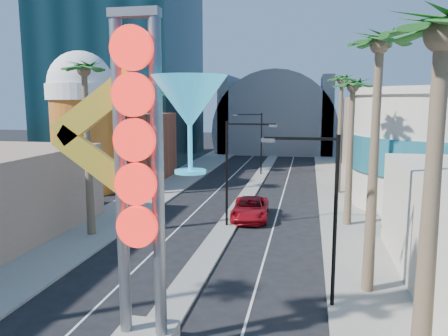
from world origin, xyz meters
TOP-DOWN VIEW (x-y plane):
  - sidewalk_west at (-9.50, 35.00)m, footprint 5.00×100.00m
  - sidewalk_east at (9.50, 35.00)m, footprint 5.00×100.00m
  - median at (0.00, 38.00)m, footprint 1.60×84.00m
  - brick_filler_west at (-16.00, 38.00)m, footprint 10.00×10.00m
  - filler_east at (16.00, 48.00)m, footprint 10.00×20.00m
  - beer_mug at (-17.00, 30.00)m, footprint 7.00×7.00m
  - turquoise_building at (18.00, 30.00)m, footprint 16.60×16.60m
  - canopy at (0.00, 72.00)m, footprint 22.00×16.00m
  - neon_sign at (0.82, 2.96)m, footprint 6.53×2.60m
  - streetlight_0 at (0.55, 20.00)m, footprint 3.79×0.25m
  - streetlight_1 at (-0.55, 44.00)m, footprint 3.79×0.25m
  - streetlight_2 at (6.72, 8.00)m, footprint 3.45×0.25m
  - palm_1 at (-9.00, 16.00)m, footprint 2.40×2.40m
  - palm_2 at (-9.00, 30.00)m, footprint 2.40×2.40m
  - palm_3 at (-9.00, 42.00)m, footprint 2.40×2.40m
  - palm_4 at (9.00, 0.00)m, footprint 2.40×2.40m
  - palm_5 at (9.00, 10.00)m, footprint 2.40×2.40m
  - palm_6 at (9.00, 22.00)m, footprint 2.40×2.40m
  - palm_7 at (9.00, 34.00)m, footprint 2.40×2.40m
  - red_pickup at (1.45, 22.61)m, footprint 3.20×6.29m
  - pedestrian_b at (11.26, 18.80)m, footprint 0.85×0.68m

SIDE VIEW (x-z plane):
  - sidewalk_west at x=-9.50m, z-range 0.00..0.15m
  - sidewalk_east at x=9.50m, z-range 0.00..0.15m
  - median at x=0.00m, z-range 0.00..0.15m
  - red_pickup at x=1.45m, z-range 0.00..1.70m
  - pedestrian_b at x=11.26m, z-range 0.15..1.83m
  - brick_filler_west at x=-16.00m, z-range 0.00..8.00m
  - canopy at x=0.00m, z-range -6.69..15.31m
  - streetlight_2 at x=6.72m, z-range 0.83..8.83m
  - streetlight_0 at x=0.55m, z-range 0.88..8.88m
  - streetlight_1 at x=-0.55m, z-range 0.88..8.88m
  - filler_east at x=16.00m, z-range 0.00..10.00m
  - turquoise_building at x=18.00m, z-range -0.05..10.55m
  - neon_sign at x=0.82m, z-range 1.03..13.58m
  - beer_mug at x=-17.00m, z-range 0.59..15.09m
  - palm_2 at x=-9.00m, z-range 3.88..15.08m
  - palm_3 at x=-9.00m, z-range 3.88..15.08m
  - palm_6 at x=9.00m, z-range 4.08..15.78m
  - palm_4 at x=9.00m, z-range 4.28..16.48m
  - palm_1 at x=-9.00m, z-range 4.47..17.17m
  - palm_7 at x=9.00m, z-range 4.47..17.17m
  - palm_5 at x=9.00m, z-range 4.67..17.87m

